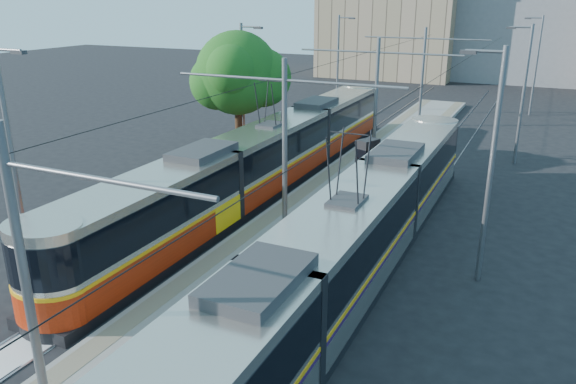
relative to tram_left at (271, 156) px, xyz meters
The scene contains 13 objects.
ground 14.43m from the tram_left, 75.45° to the right, with size 160.00×160.00×0.00m, color black.
platform 5.02m from the tram_left, 41.01° to the left, with size 4.00×50.00×0.30m, color gray.
tactile_strip_left 4.05m from the tram_left, 55.52° to the left, with size 0.70×50.00×0.01m, color gray.
tactile_strip_right 6.10m from the tram_left, 31.79° to the left, with size 0.70×50.00×0.01m, color gray.
rails 5.06m from the tram_left, 41.01° to the left, with size 8.71×70.00×0.03m.
tram_left is the anchor object (origin of this frame).
tram_right 11.44m from the tram_left, 50.98° to the right, with size 2.43×29.58×5.50m.
catenary 4.58m from the tram_left, ahead, with size 9.20×70.00×7.00m.
street_lamps 8.36m from the tram_left, 63.21° to the left, with size 15.18×38.22×8.00m.
shelter 4.92m from the tram_left, 16.47° to the left, with size 1.07×1.29×2.46m.
tree 6.27m from the tram_left, 133.54° to the left, with size 5.26×4.87×7.65m.
building_left 46.78m from the tram_left, 97.90° to the left, with size 16.32×12.24×12.18m.
building_centre 51.45m from the tram_left, 79.16° to the left, with size 18.36×14.28×16.40m.
Camera 1 is at (8.95, -10.76, 9.40)m, focal length 35.00 mm.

